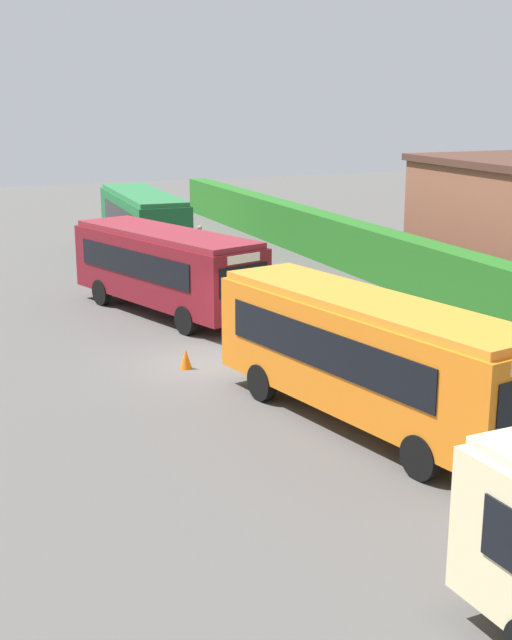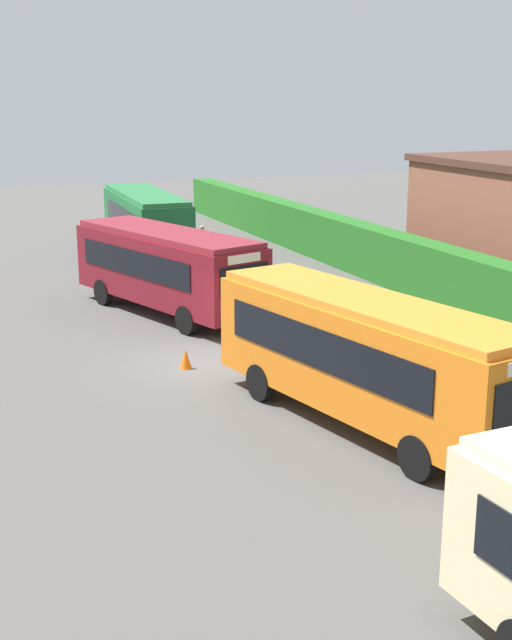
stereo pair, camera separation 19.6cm
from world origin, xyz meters
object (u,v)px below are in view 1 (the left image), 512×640
Objects in this scene: bus_orange at (367,354)px; person_left at (200,243)px; bus_green at (143,220)px; bus_maroon at (166,266)px; traffic_cone at (186,359)px.

person_left is at bearing 160.01° from bus_orange.
bus_green is at bearing 165.68° from bus_orange.
person_left is at bearing -140.68° from bus_green.
bus_maroon is 0.94× the size of bus_orange.
person_left is 3.05× the size of traffic_cone.
bus_maroon reaches higher than traffic_cone.
traffic_cone is (18.11, -3.67, -1.54)m from bus_green.
bus_green is 11.77m from bus_maroon.
bus_orange is 16.45× the size of traffic_cone.
traffic_cone is (6.56, -1.39, -1.50)m from bus_maroon.
bus_green is 1.05× the size of bus_maroon.
bus_orange is 5.40× the size of person_left.
bus_orange is at bearing 23.83° from traffic_cone.
bus_green is at bearing 165.65° from person_left.
bus_green is at bearing 150.89° from bus_maroon.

